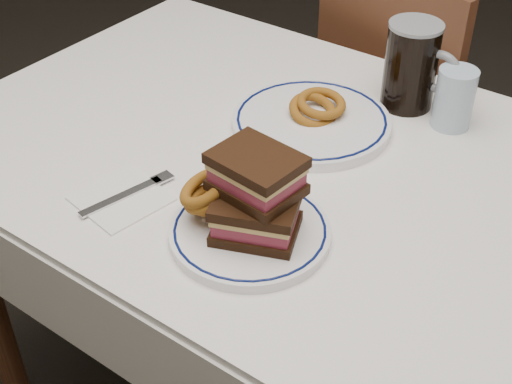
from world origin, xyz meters
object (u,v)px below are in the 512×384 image
Objects in this scene: beer_mug at (413,65)px; far_plate at (311,122)px; main_plate at (250,232)px; chair_far at (406,117)px; reuben_sandwich at (256,195)px.

far_plate is at bearing -121.18° from beer_mug.
beer_mug reaches higher than main_plate.
beer_mug is at bearing 88.19° from main_plate.
chair_far is 5.91× the size of reuben_sandwich.
chair_far is at bearing 93.88° from far_plate.
reuben_sandwich reaches higher than far_plate.
chair_far reaches higher than main_plate.
main_plate is at bearing -81.42° from chair_far.
beer_mug is (0.02, 0.50, 0.08)m from main_plate.
beer_mug reaches higher than far_plate.
chair_far reaches higher than far_plate.
chair_far is 0.93m from reuben_sandwich.
reuben_sandwich is 0.34m from far_plate.
far_plate is (-0.10, 0.31, -0.07)m from reuben_sandwich.
far_plate is (-0.11, -0.18, -0.08)m from beer_mug.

